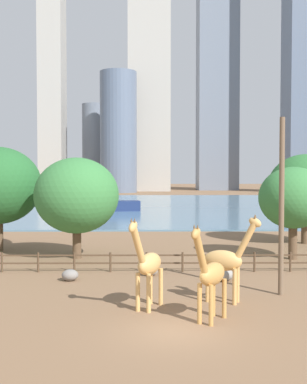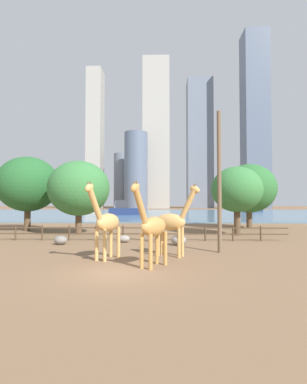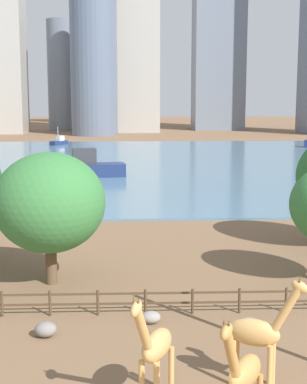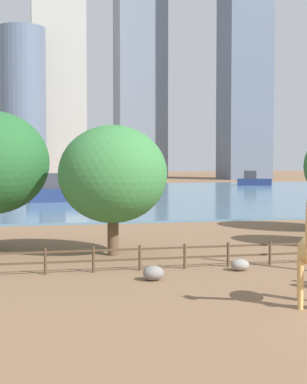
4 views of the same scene
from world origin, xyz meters
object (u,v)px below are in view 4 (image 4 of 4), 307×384
at_px(boulder_small, 240,265).
at_px(tree_center_broad, 113,174).
at_px(boat_sailboat, 253,180).
at_px(boulder_near_fence, 153,273).
at_px(boat_tug, 58,192).

relative_size(boulder_small, tree_center_broad, 0.12).
bearing_deg(boulder_small, boat_sailboat, 67.34).
relative_size(boulder_near_fence, tree_center_broad, 0.13).
bearing_deg(boulder_near_fence, boulder_small, 16.18).
distance_m(boulder_small, boat_sailboat, 99.05).
xyz_separation_m(boulder_near_fence, boat_sailboat, (42.99, 92.81, 0.94)).
height_order(boat_sailboat, boat_tug, boat_tug).
relative_size(boat_sailboat, boat_tug, 0.87).
xyz_separation_m(boulder_small, boat_tug, (-6.15, 50.17, 1.17)).
bearing_deg(boat_sailboat, tree_center_broad, -97.69).
distance_m(tree_center_broad, boat_sailboat, 95.77).
distance_m(boulder_small, boat_tug, 50.56).
height_order(boulder_near_fence, boat_sailboat, boat_sailboat).
bearing_deg(boat_sailboat, boat_tug, -117.56).
bearing_deg(tree_center_broad, boulder_near_fence, -84.58).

